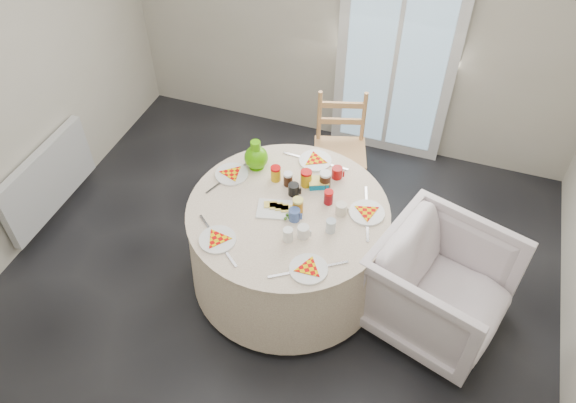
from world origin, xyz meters
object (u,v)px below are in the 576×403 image
(radiator, at_px, (48,180))
(green_pitcher, at_px, (256,151))
(table, at_px, (288,244))
(wooden_chair, at_px, (340,151))
(armchair, at_px, (441,287))

(radiator, distance_m, green_pitcher, 1.75)
(radiator, relative_size, green_pitcher, 4.54)
(green_pitcher, bearing_deg, table, -58.73)
(table, height_order, wooden_chair, wooden_chair)
(table, xyz_separation_m, armchair, (1.07, -0.03, 0.02))
(wooden_chair, xyz_separation_m, armchair, (0.98, -1.02, -0.08))
(green_pitcher, bearing_deg, radiator, 175.67)
(armchair, bearing_deg, radiator, 107.54)
(radiator, bearing_deg, table, 0.34)
(radiator, distance_m, table, 2.00)
(green_pitcher, bearing_deg, wooden_chair, 40.08)
(wooden_chair, distance_m, armchair, 1.41)
(wooden_chair, height_order, armchair, wooden_chair)
(armchair, bearing_deg, green_pitcher, 93.94)
(wooden_chair, bearing_deg, armchair, -62.74)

